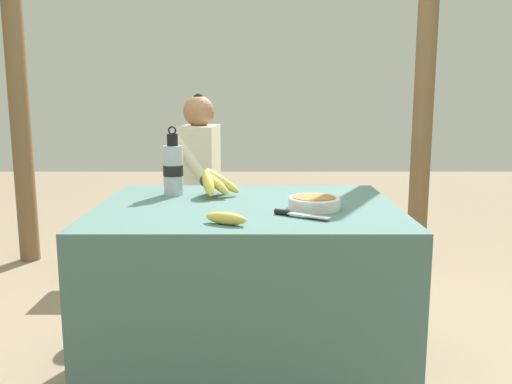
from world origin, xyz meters
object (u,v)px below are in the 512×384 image
Objects in this scene: support_post_near at (15,59)px; support_post_far at (425,59)px; banana_bunch_ripe at (213,181)px; loose_banana_front at (225,218)px; banana_bunch_green at (293,203)px; water_bottle at (172,169)px; knife at (293,214)px; serving_bowl at (313,202)px; wooden_bench at (217,223)px; seated_vendor at (191,176)px.

support_post_near is 2.66m from support_post_far.
banana_bunch_ripe reaches higher than loose_banana_front.
support_post_near is at bearing 127.46° from loose_banana_front.
water_bottle is at bearing -120.55° from banana_bunch_green.
banana_bunch_green is (0.40, 1.00, -0.29)m from banana_bunch_ripe.
support_post_near is (-1.78, 0.41, 0.87)m from banana_bunch_green.
support_post_far is at bearing 25.21° from banana_bunch_green.
loose_banana_front is 0.25m from knife.
banana_bunch_ripe is 1.25× the size of serving_bowl.
support_post_far is at bearing 61.92° from serving_bowl.
knife is at bearing -75.44° from wooden_bench.
support_post_far reaches higher than water_bottle.
wooden_bench is at bearing 83.17° from water_bottle.
banana_bunch_green is at bearing -172.24° from seated_vendor.
knife is 1.47m from wooden_bench.
wooden_bench is at bearing 137.93° from knife.
loose_banana_front is at bearing -102.13° from banana_bunch_green.
support_post_far is at bearing -158.61° from seated_vendor.
banana_bunch_ripe is at bearing 106.46° from seated_vendor.
water_bottle is 0.95m from seated_vendor.
seated_vendor is (-0.20, 0.96, -0.12)m from banana_bunch_ripe.
support_post_near is (-1.33, 0.42, 0.99)m from wooden_bench.
seated_vendor is 0.42× the size of support_post_far.
water_bottle is 2.07m from support_post_far.
support_post_far reaches higher than loose_banana_front.
loose_banana_front is (0.25, -0.53, -0.09)m from water_bottle.
wooden_bench is 1.39× the size of seated_vendor.
wooden_bench is 0.58× the size of support_post_far.
banana_bunch_green is at bearing -13.01° from support_post_near.
seated_vendor reaches higher than wooden_bench.
banana_bunch_ripe is 0.84× the size of water_bottle.
support_post_near is (-1.39, 1.41, 0.58)m from banana_bunch_ripe.
support_post_near is at bearing 166.99° from banana_bunch_green.
support_post_near is at bearing 166.64° from knife.
banana_bunch_ripe is at bearing -10.70° from water_bottle.
water_bottle is 1.91m from support_post_near.
serving_bowl is at bearing 38.11° from loose_banana_front.
loose_banana_front is 0.13× the size of seated_vendor.
banana_bunch_ripe is 0.98× the size of banana_bunch_green.
banana_bunch_green is 2.03m from support_post_near.
banana_bunch_green is at bearing 59.45° from water_bottle.
serving_bowl is 0.17× the size of seated_vendor.
knife is at bearing -41.33° from water_bottle.
loose_banana_front is 1.55m from banana_bunch_green.
water_bottle is 0.11× the size of support_post_near.
water_bottle reaches higher than banana_bunch_green.
seated_vendor is at bearing 115.66° from serving_bowl.
banana_bunch_ripe is at bearing 98.76° from loose_banana_front.
support_post_near reaches higher than water_bottle.
serving_bowl is 0.15m from knife.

